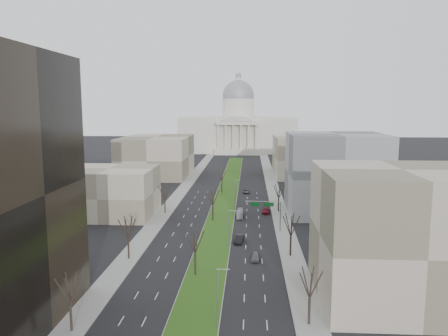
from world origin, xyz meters
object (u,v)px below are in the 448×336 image
at_px(box_van, 240,213).
at_px(car_red, 266,211).
at_px(car_black, 239,239).
at_px(car_grey_near, 256,256).
at_px(car_grey_far, 246,191).

bearing_deg(box_van, car_red, 32.47).
bearing_deg(car_black, car_grey_near, -65.02).
distance_m(car_black, car_grey_far, 59.37).
relative_size(car_black, box_van, 0.68).
relative_size(car_red, car_grey_far, 1.12).
xyz_separation_m(car_black, car_grey_far, (1.18, 59.36, -0.20)).
xyz_separation_m(car_grey_near, box_van, (-4.14, 35.70, 0.27)).
relative_size(car_grey_near, box_van, 0.61).
xyz_separation_m(car_grey_near, car_red, (3.66, 40.72, -0.02)).
relative_size(car_black, car_grey_far, 1.09).
xyz_separation_m(car_black, box_van, (-0.43, 23.94, 0.21)).
height_order(car_black, box_van, box_van).
bearing_deg(box_van, car_grey_near, -83.66).
bearing_deg(car_grey_far, car_grey_near, -87.69).
distance_m(car_black, car_red, 29.87).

